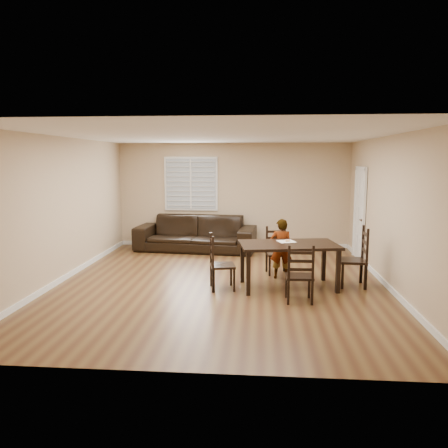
{
  "coord_description": "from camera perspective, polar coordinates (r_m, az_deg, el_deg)",
  "views": [
    {
      "loc": [
        0.7,
        -7.86,
        2.27
      ],
      "look_at": [
        -0.01,
        0.72,
        1.0
      ],
      "focal_mm": 35.0,
      "sensor_mm": 36.0,
      "label": 1
    }
  ],
  "objects": [
    {
      "name": "chair_right",
      "position": [
        8.24,
        17.34,
        -4.44
      ],
      "size": [
        0.48,
        0.51,
        1.09
      ],
      "rotation": [
        0.0,
        0.0,
        -1.61
      ],
      "color": "black",
      "rests_on": "ground"
    },
    {
      "name": "ground",
      "position": [
        8.21,
        -0.37,
        -7.66
      ],
      "size": [
        7.0,
        7.0,
        0.0
      ],
      "primitive_type": "plane",
      "color": "brown",
      "rests_on": "ground"
    },
    {
      "name": "dining_table",
      "position": [
        7.83,
        8.43,
        -3.16
      ],
      "size": [
        1.85,
        1.23,
        0.8
      ],
      "rotation": [
        0.0,
        0.0,
        0.16
      ],
      "color": "black",
      "rests_on": "ground"
    },
    {
      "name": "room",
      "position": [
        8.08,
        -0.02,
        5.1
      ],
      "size": [
        6.04,
        7.04,
        2.72
      ],
      "color": "tan",
      "rests_on": "ground"
    },
    {
      "name": "napkin",
      "position": [
        8.0,
        8.13,
        -2.26
      ],
      "size": [
        0.38,
        0.38,
        0.0
      ],
      "primitive_type": "cube",
      "rotation": [
        0.0,
        0.0,
        0.33
      ],
      "color": "beige",
      "rests_on": "dining_table"
    },
    {
      "name": "chair_near",
      "position": [
        8.92,
        6.83,
        -3.6
      ],
      "size": [
        0.48,
        0.46,
        0.94
      ],
      "rotation": [
        0.0,
        0.0,
        0.16
      ],
      "color": "black",
      "rests_on": "ground"
    },
    {
      "name": "child",
      "position": [
        8.45,
        7.46,
        -3.22
      ],
      "size": [
        0.42,
        0.28,
        1.16
      ],
      "primitive_type": "imported",
      "rotation": [
        0.0,
        0.0,
        3.14
      ],
      "color": "gray",
      "rests_on": "ground"
    },
    {
      "name": "donut",
      "position": [
        8.0,
        8.29,
        -2.12
      ],
      "size": [
        0.09,
        0.09,
        0.03
      ],
      "color": "#DE9C4F",
      "rests_on": "napkin"
    },
    {
      "name": "sofa",
      "position": [
        11.03,
        -3.7,
        -1.21
      ],
      "size": [
        3.07,
        1.45,
        0.87
      ],
      "primitive_type": "imported",
      "rotation": [
        0.0,
        0.0,
        -0.1
      ],
      "color": "black",
      "rests_on": "ground"
    },
    {
      "name": "chair_left",
      "position": [
        7.7,
        -1.08,
        -5.31
      ],
      "size": [
        0.5,
        0.52,
        0.99
      ],
      "rotation": [
        0.0,
        0.0,
        1.78
      ],
      "color": "black",
      "rests_on": "ground"
    },
    {
      "name": "chair_far",
      "position": [
        7.05,
        9.91,
        -6.85
      ],
      "size": [
        0.44,
        0.41,
        0.95
      ],
      "rotation": [
        0.0,
        0.0,
        3.17
      ],
      "color": "black",
      "rests_on": "ground"
    }
  ]
}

